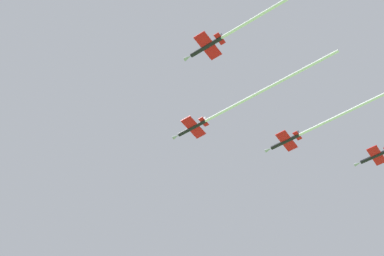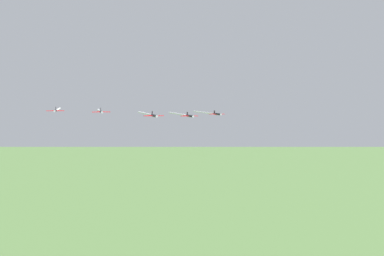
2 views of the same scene
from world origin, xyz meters
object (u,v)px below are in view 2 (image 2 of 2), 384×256
jet_starboard_inner (100,111)px  jet_starboard_outer (57,110)px  jet_port_outer (209,113)px  jet_lead (148,114)px  jet_port_inner (182,115)px

jet_starboard_inner → jet_starboard_outer: size_ratio=0.84×
jet_starboard_inner → jet_port_outer: jet_starboard_inner is taller
jet_starboard_inner → jet_lead: bearing=143.2°
jet_port_outer → jet_starboard_outer: size_ratio=0.98×
jet_lead → jet_port_inner: bearing=-138.3°
jet_port_inner → jet_port_outer: bearing=-136.7°
jet_lead → jet_port_inner: jet_lead is taller
jet_port_inner → jet_port_outer: 27.36m
jet_starboard_inner → jet_starboard_outer: 29.63m
jet_lead → jet_port_outer: jet_lead is taller
jet_starboard_inner → jet_port_inner: bearing=-176.0°
jet_lead → jet_port_outer: (33.79, 42.14, -1.22)m
jet_starboard_inner → jet_starboard_outer: bearing=-47.8°
jet_lead → jet_starboard_outer: (-45.00, 30.33, 1.22)m
jet_lead → jet_starboard_outer: jet_starboard_outer is taller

